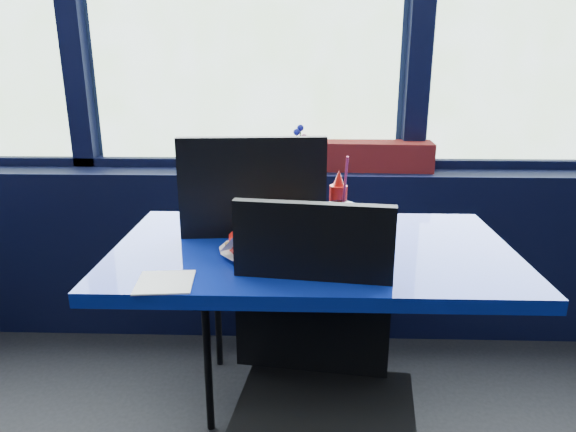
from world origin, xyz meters
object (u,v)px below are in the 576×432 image
object	(u,v)px
chair_near_back	(261,259)
flower_vase	(300,158)
planter_box	(361,155)
soda_cup	(340,224)
near_table	(312,300)
ketchup_bottle	(338,206)
chair_near_front	(318,373)
food_basket	(281,240)

from	to	relation	value
chair_near_back	flower_vase	xyz separation A→B (m)	(0.13, 0.61, 0.25)
planter_box	soda_cup	distance (m)	0.91
near_table	flower_vase	xyz separation A→B (m)	(-0.05, 0.83, 0.30)
flower_vase	chair_near_back	bearing A→B (deg)	-102.07
chair_near_back	ketchup_bottle	world-z (taller)	chair_near_back
chair_near_front	planter_box	distance (m)	1.31
near_table	flower_vase	size ratio (longest dim) A/B	5.66
chair_near_back	flower_vase	bearing A→B (deg)	-106.59
near_table	chair_near_front	distance (m)	0.36
near_table	soda_cup	xyz separation A→B (m)	(0.08, -0.00, 0.25)
ketchup_bottle	food_basket	bearing A→B (deg)	-133.01
chair_near_front	ketchup_bottle	bearing A→B (deg)	89.26
chair_near_front	near_table	bearing A→B (deg)	99.34
near_table	flower_vase	bearing A→B (deg)	93.19
planter_box	soda_cup	bearing A→B (deg)	-96.75
food_basket	planter_box	bearing A→B (deg)	51.80
flower_vase	ketchup_bottle	distance (m)	0.72
flower_vase	food_basket	world-z (taller)	flower_vase
planter_box	chair_near_back	bearing A→B (deg)	-118.53
near_table	ketchup_bottle	world-z (taller)	ketchup_bottle
chair_near_back	soda_cup	distance (m)	0.40
near_table	chair_near_front	world-z (taller)	chair_near_front
chair_near_back	flower_vase	distance (m)	0.68
food_basket	soda_cup	bearing A→B (deg)	0.85
planter_box	ketchup_bottle	size ratio (longest dim) A/B	3.07
food_basket	ketchup_bottle	bearing A→B (deg)	27.54
chair_near_back	ketchup_bottle	distance (m)	0.36
chair_near_front	food_basket	world-z (taller)	chair_near_front
ketchup_bottle	soda_cup	size ratio (longest dim) A/B	0.75
chair_near_front	ketchup_bottle	distance (m)	0.57
ketchup_bottle	soda_cup	world-z (taller)	soda_cup
near_table	planter_box	world-z (taller)	planter_box
chair_near_front	planter_box	world-z (taller)	chair_near_front
near_table	chair_near_front	bearing A→B (deg)	-88.17
flower_vase	ketchup_bottle	bearing A→B (deg)	-79.77
chair_near_front	soda_cup	size ratio (longest dim) A/B	3.37
food_basket	soda_cup	distance (m)	0.19
ketchup_bottle	chair_near_front	bearing A→B (deg)	-98.25
food_basket	soda_cup	world-z (taller)	soda_cup
flower_vase	ketchup_bottle	world-z (taller)	flower_vase
near_table	food_basket	distance (m)	0.25
planter_box	food_basket	xyz separation A→B (m)	(-0.33, -0.96, -0.07)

